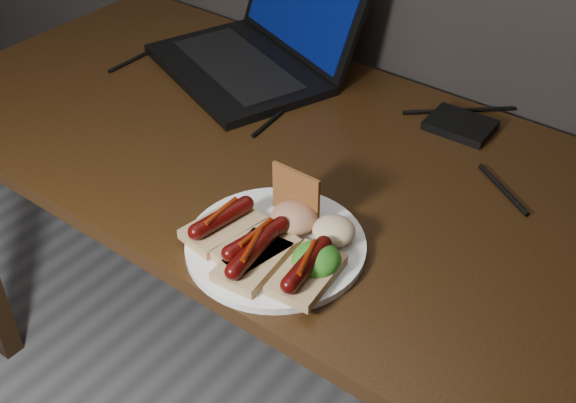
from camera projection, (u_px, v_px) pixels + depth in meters
The scene contains 13 objects.
desk at pixel (274, 183), 1.35m from camera, with size 1.40×0.70×0.75m.
laptop at pixel (262, 42), 1.49m from camera, with size 0.47×0.45×0.25m.
hard_drive at pixel (460, 125), 1.33m from camera, with size 0.12×0.09×0.02m, color black.
desk_cables at pixel (328, 107), 1.38m from camera, with size 0.88×0.39×0.01m.
plate at pixel (276, 245), 1.07m from camera, with size 0.27×0.27×0.01m, color white.
bread_sausage_left at pixel (222, 223), 1.07m from camera, with size 0.09×0.12×0.04m.
bread_sausage_center at pixel (256, 245), 1.04m from camera, with size 0.09×0.13×0.04m.
bread_sausage_right at pixel (307, 270), 0.99m from camera, with size 0.08×0.12×0.04m.
bread_sausage_extra at pixel (252, 257), 1.01m from camera, with size 0.08×0.12×0.04m.
crispbread at pixel (296, 194), 1.09m from camera, with size 0.09×0.01×0.09m, color #945928.
salad_greens at pixel (316, 259), 1.01m from camera, with size 0.07×0.07×0.04m, color #195911.
salsa_mound at pixel (294, 217), 1.08m from camera, with size 0.07×0.07×0.04m, color maroon.
coleslaw_mound at pixel (334, 231), 1.06m from camera, with size 0.06×0.06×0.04m, color silver.
Camera 1 is at (0.68, 0.54, 1.47)m, focal length 45.00 mm.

